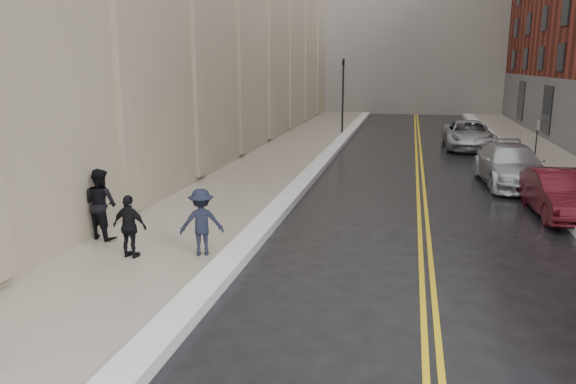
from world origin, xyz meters
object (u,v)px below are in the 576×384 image
at_px(pedestrian_a, 101,204).
at_px(pedestrian_b, 202,222).
at_px(car_maroon, 560,194).
at_px(car_silver_far, 468,135).
at_px(car_silver_near, 511,165).
at_px(pedestrian_c, 130,227).

height_order(pedestrian_a, pedestrian_b, pedestrian_a).
xyz_separation_m(car_maroon, car_silver_far, (-1.49, 14.91, 0.06)).
xyz_separation_m(car_maroon, pedestrian_a, (-13.00, -5.72, 0.38)).
relative_size(car_silver_far, pedestrian_a, 2.99).
distance_m(car_silver_near, pedestrian_a, 16.13).
bearing_deg(pedestrian_a, pedestrian_b, -173.30).
bearing_deg(pedestrian_a, car_silver_far, -100.28).
distance_m(car_silver_far, pedestrian_c, 24.08).
height_order(car_maroon, car_silver_far, car_silver_far).
bearing_deg(car_maroon, car_silver_near, 96.25).
distance_m(car_maroon, pedestrian_b, 11.74).
xyz_separation_m(car_silver_near, car_silver_far, (-0.73, 10.13, -0.01)).
xyz_separation_m(car_maroon, car_silver_near, (-0.76, 4.77, 0.07)).
distance_m(car_maroon, pedestrian_a, 14.21).
distance_m(pedestrian_a, pedestrian_c, 1.99).
xyz_separation_m(car_silver_far, pedestrian_a, (-11.51, -20.63, 0.32)).
relative_size(car_silver_far, pedestrian_c, 3.68).
bearing_deg(car_silver_near, car_maroon, -85.13).
bearing_deg(pedestrian_b, pedestrian_a, -33.83).
relative_size(car_silver_near, car_silver_far, 0.97).
xyz_separation_m(car_silver_near, pedestrian_c, (-10.72, -11.77, 0.12)).
distance_m(car_silver_near, pedestrian_c, 15.92).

